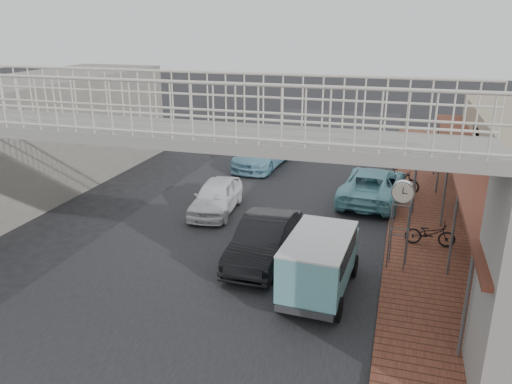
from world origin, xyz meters
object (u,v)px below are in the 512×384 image
Objects in this scene: angkot_curb at (373,185)px; arrow_sign at (437,157)px; white_hatchback at (216,196)px; dark_sedan at (264,240)px; angkot_far at (263,153)px; angkot_van at (320,256)px; street_clock at (403,196)px; motorcycle_far at (400,181)px; motorcycle_near at (430,233)px.

arrow_sign is at bearing 154.82° from angkot_curb.
dark_sedan reaches higher than white_hatchback.
angkot_curb is (2.98, 6.87, 0.00)m from dark_sedan.
angkot_far is 13.37m from angkot_van.
street_clock reaches higher than white_hatchback.
dark_sedan is 2.48× the size of motorcycle_far.
angkot_van is 7.91m from arrow_sign.
angkot_curb is at bearing 25.97° from motorcycle_near.
street_clock reaches higher than motorcycle_far.
dark_sedan is 1.48× the size of arrow_sign.
motorcycle_near is 3.57m from arrow_sign.
angkot_curb is at bearing 23.25° from white_hatchback.
angkot_curb is (6.03, 3.22, 0.06)m from white_hatchback.
angkot_van reaches higher than angkot_far.
angkot_far is 1.33× the size of angkot_van.
white_hatchback is 0.75× the size of angkot_curb.
motorcycle_far is at bearing 64.44° from dark_sedan.
arrow_sign is at bearing 82.70° from street_clock.
dark_sedan is 1.55× the size of street_clock.
dark_sedan is 9.04m from motorcycle_far.
arrow_sign reaches higher than motorcycle_near.
angkot_far is 2.88× the size of motorcycle_far.
angkot_van is (5.13, -5.22, 0.50)m from white_hatchback.
angkot_curb is 1.02× the size of angkot_far.
angkot_van reaches higher than angkot_curb.
street_clock is (7.24, -10.17, 1.70)m from angkot_far.
angkot_van reaches higher than white_hatchback.
white_hatchback is 8.34m from motorcycle_near.
motorcycle_near is 0.59× the size of street_clock.
motorcycle_near is at bearing -153.21° from motorcycle_far.
angkot_curb is at bearing 67.81° from dark_sedan.
dark_sedan is at bearing -54.96° from white_hatchback.
angkot_curb is 2.95× the size of motorcycle_far.
white_hatchback is at bearing 163.35° from street_clock.
angkot_curb is 1.77× the size of arrow_sign.
street_clock is (7.21, -3.06, 1.78)m from white_hatchback.
angkot_far reaches higher than dark_sedan.
angkot_van is 5.18m from motorcycle_near.
motorcycle_near is at bearing 67.85° from street_clock.
dark_sedan is at bearing 168.53° from motorcycle_far.
motorcycle_near is (8.28, -8.25, -0.20)m from angkot_far.
dark_sedan is at bearing -69.46° from angkot_far.
angkot_far is 10.09m from arrow_sign.
dark_sedan is at bearing 114.67° from motorcycle_near.
angkot_van is (2.08, -1.57, 0.44)m from dark_sedan.
dark_sedan is 7.88m from arrow_sign.
angkot_curb reaches higher than white_hatchback.
white_hatchback is 4.76m from dark_sedan.
dark_sedan is 0.86× the size of angkot_far.
angkot_far is at bearing 85.40° from white_hatchback.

